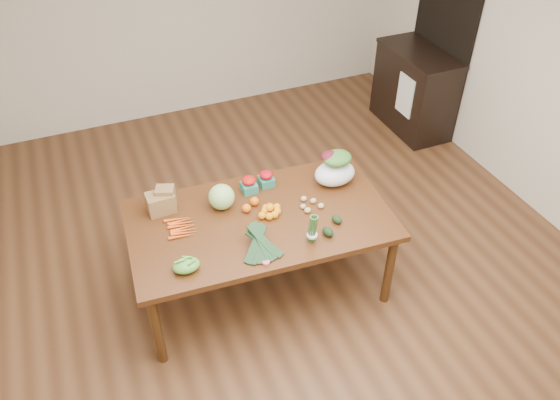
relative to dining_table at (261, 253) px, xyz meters
name	(u,v)px	position (x,y,z in m)	size (l,w,h in m)	color
floor	(292,265)	(0.32, 0.11, -0.38)	(6.00, 6.00, 0.00)	brown
room_walls	(295,134)	(0.32, 0.11, 0.97)	(5.02, 6.02, 2.70)	beige
dining_table	(261,253)	(0.00, 0.00, 0.00)	(1.96, 1.09, 0.75)	#4A2311
doorway_dark	(442,38)	(2.80, 1.71, 0.68)	(0.02, 1.00, 2.10)	black
cabinet	(414,90)	(2.54, 1.71, 0.10)	(0.52, 1.02, 0.94)	black
dish_towel	(405,96)	(2.28, 1.51, 0.18)	(0.02, 0.28, 0.45)	white
paper_bag	(161,201)	(-0.66, 0.36, 0.47)	(0.27, 0.23, 0.19)	olive
cabbage	(222,197)	(-0.22, 0.23, 0.48)	(0.20, 0.20, 0.20)	#A2D87D
strawberry_basket_a	(249,186)	(0.04, 0.34, 0.43)	(0.12, 0.12, 0.11)	red
strawberry_basket_b	(266,180)	(0.19, 0.36, 0.43)	(0.12, 0.12, 0.11)	#B50C20
orange_a	(247,208)	(-0.07, 0.10, 0.41)	(0.07, 0.07, 0.07)	#FF590F
orange_b	(254,201)	(0.02, 0.16, 0.41)	(0.07, 0.07, 0.07)	orange
orange_c	(270,207)	(0.10, 0.05, 0.41)	(0.07, 0.07, 0.07)	#FDA30F
mandarin_cluster	(270,209)	(0.09, 0.01, 0.42)	(0.18, 0.18, 0.10)	#FF9C0F
carrots	(182,227)	(-0.57, 0.11, 0.39)	(0.22, 0.24, 0.03)	#D75712
snap_pea_bag	(186,265)	(-0.65, -0.31, 0.42)	(0.19, 0.14, 0.08)	#63A538
kale_bunch	(262,246)	(-0.12, -0.36, 0.45)	(0.32, 0.40, 0.16)	#15311C
asparagus_bundle	(312,229)	(0.25, -0.38, 0.50)	(0.08, 0.08, 0.25)	#44803B
potato_a	(303,206)	(0.35, -0.03, 0.39)	(0.05, 0.04, 0.04)	#D7B87C
potato_b	(308,210)	(0.36, -0.08, 0.40)	(0.05, 0.05, 0.04)	tan
potato_c	(313,201)	(0.45, 0.00, 0.40)	(0.05, 0.04, 0.04)	tan
potato_d	(304,199)	(0.39, 0.06, 0.40)	(0.05, 0.04, 0.04)	tan
potato_e	(321,206)	(0.48, -0.07, 0.40)	(0.05, 0.04, 0.04)	tan
avocado_a	(328,232)	(0.39, -0.37, 0.41)	(0.07, 0.10, 0.07)	black
avocado_b	(337,219)	(0.51, -0.27, 0.41)	(0.06, 0.09, 0.06)	black
salad_bag	(335,170)	(0.72, 0.18, 0.51)	(0.34, 0.26, 0.26)	white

